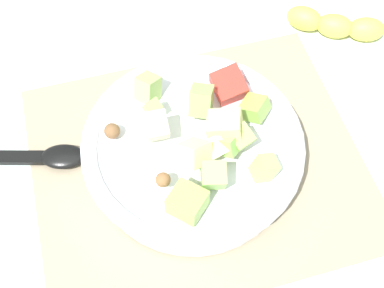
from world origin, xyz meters
name	(u,v)px	position (x,y,z in m)	size (l,w,h in m)	color
ground_plane	(197,164)	(0.00, 0.00, 0.00)	(2.40, 2.40, 0.00)	silver
placemat	(197,163)	(0.00, 0.00, 0.00)	(0.42, 0.35, 0.01)	gray
salad_bowl	(193,146)	(0.01, 0.00, 0.04)	(0.27, 0.27, 0.10)	white
serving_spoon	(35,157)	(0.20, -0.06, 0.01)	(0.19, 0.08, 0.01)	black
banana_whole	(335,25)	(-0.26, -0.16, 0.02)	(0.14, 0.10, 0.04)	yellow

